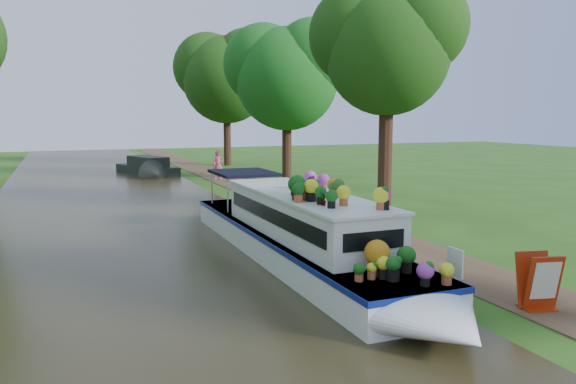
{
  "coord_description": "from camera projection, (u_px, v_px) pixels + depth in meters",
  "views": [
    {
      "loc": [
        -8.01,
        -15.89,
        3.87
      ],
      "look_at": [
        -0.96,
        1.42,
        1.3
      ],
      "focal_mm": 35.0,
      "sensor_mm": 36.0,
      "label": 1
    }
  ],
  "objects": [
    {
      "name": "ground",
      "position": [
        332.0,
        236.0,
        18.11
      ],
      "size": [
        100.0,
        100.0,
        0.0
      ],
      "primitive_type": "plane",
      "color": "#224E13",
      "rests_on": "ground"
    },
    {
      "name": "canal_water",
      "position": [
        142.0,
        253.0,
        15.86
      ],
      "size": [
        10.0,
        100.0,
        0.02
      ],
      "primitive_type": "cube",
      "color": "black",
      "rests_on": "ground"
    },
    {
      "name": "towpath",
      "position": [
        365.0,
        232.0,
        18.55
      ],
      "size": [
        2.2,
        100.0,
        0.03
      ],
      "primitive_type": "cube",
      "color": "#473421",
      "rests_on": "ground"
    },
    {
      "name": "plant_boat",
      "position": [
        304.0,
        233.0,
        14.51
      ],
      "size": [
        2.29,
        13.52,
        2.29
      ],
      "color": "white",
      "rests_on": "canal_water"
    },
    {
      "name": "tree_near_overhang",
      "position": [
        387.0,
        43.0,
        21.43
      ],
      "size": [
        5.52,
        5.28,
        8.99
      ],
      "color": "black",
      "rests_on": "ground"
    },
    {
      "name": "tree_near_mid",
      "position": [
        286.0,
        71.0,
        32.74
      ],
      "size": [
        6.9,
        6.6,
        9.4
      ],
      "color": "black",
      "rests_on": "ground"
    },
    {
      "name": "tree_near_far",
      "position": [
        226.0,
        73.0,
        42.57
      ],
      "size": [
        7.59,
        7.26,
        10.3
      ],
      "color": "black",
      "rests_on": "ground"
    },
    {
      "name": "second_boat",
      "position": [
        148.0,
        167.0,
        36.45
      ],
      "size": [
        3.52,
        6.55,
        1.19
      ],
      "rotation": [
        0.0,
        0.0,
        0.35
      ],
      "color": "black",
      "rests_on": "canal_water"
    },
    {
      "name": "sandwich_board",
      "position": [
        539.0,
        284.0,
        11.15
      ],
      "size": [
        0.75,
        0.7,
        1.12
      ],
      "rotation": [
        0.0,
        0.0,
        -0.23
      ],
      "color": "#A3270B",
      "rests_on": "towpath"
    },
    {
      "name": "pedestrian_pink",
      "position": [
        218.0,
        165.0,
        33.24
      ],
      "size": [
        0.7,
        0.52,
        1.77
      ],
      "primitive_type": "imported",
      "rotation": [
        0.0,
        0.0,
        -0.16
      ],
      "color": "#C04F87",
      "rests_on": "towpath"
    },
    {
      "name": "verge_plant",
      "position": [
        356.0,
        239.0,
        16.74
      ],
      "size": [
        0.44,
        0.41,
        0.41
      ],
      "primitive_type": "imported",
      "rotation": [
        0.0,
        0.0,
        0.28
      ],
      "color": "#325D1C",
      "rests_on": "ground"
    }
  ]
}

